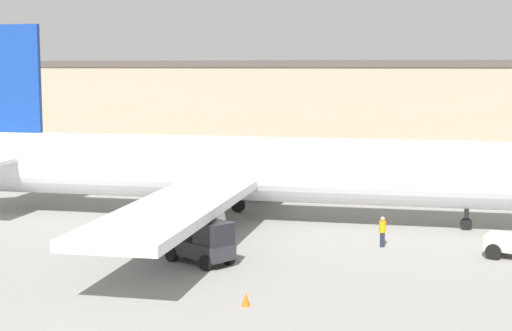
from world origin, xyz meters
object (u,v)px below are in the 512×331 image
at_px(airplane, 239,169).
at_px(safety_cone_near, 246,299).
at_px(belt_loader_truck, 204,243).
at_px(ground_crew_worker, 382,231).

relative_size(airplane, safety_cone_near, 78.21).
distance_m(airplane, belt_loader_truck, 11.32).
distance_m(airplane, safety_cone_near, 18.00).
bearing_deg(airplane, belt_loader_truck, -85.45).
bearing_deg(belt_loader_truck, airplane, 126.03).
xyz_separation_m(belt_loader_truck, safety_cone_near, (4.01, -5.83, -0.76)).
xyz_separation_m(airplane, ground_crew_worker, (9.58, -4.80, -2.34)).
height_order(ground_crew_worker, safety_cone_near, ground_crew_worker).
bearing_deg(belt_loader_truck, safety_cone_near, -28.56).
distance_m(ground_crew_worker, safety_cone_near, 12.61).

